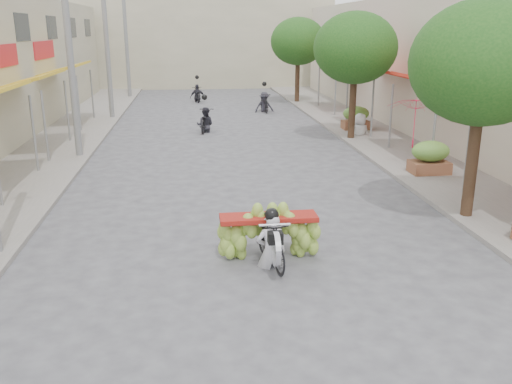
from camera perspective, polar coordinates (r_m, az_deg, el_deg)
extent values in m
plane|color=#57565B|center=(9.28, 2.08, -12.55)|extent=(120.00, 120.00, 0.00)
cube|color=gray|center=(24.10, -20.50, 5.03)|extent=(4.00, 60.00, 0.12)
cube|color=gray|center=(24.84, 12.84, 6.00)|extent=(4.00, 60.00, 0.12)
cylinder|color=slate|center=(18.76, -22.33, 5.52)|extent=(0.08, 0.08, 2.55)
cube|color=gold|center=(21.85, -22.72, 10.84)|extent=(1.77, 4.00, 0.53)
cylinder|color=slate|center=(20.09, -21.32, 6.31)|extent=(0.08, 0.08, 2.55)
cylinder|color=slate|center=(23.55, -19.25, 7.91)|extent=(0.08, 0.08, 2.55)
cube|color=red|center=(22.05, -25.23, 12.82)|extent=(0.10, 3.50, 0.80)
cube|color=gold|center=(27.66, -19.45, 12.17)|extent=(1.77, 4.00, 0.53)
cylinder|color=slate|center=(25.88, -18.17, 8.74)|extent=(0.08, 0.08, 2.55)
cylinder|color=slate|center=(29.40, -16.86, 9.73)|extent=(0.08, 0.08, 2.55)
cube|color=red|center=(27.82, -21.44, 13.76)|extent=(0.10, 3.50, 0.80)
cube|color=#1E2328|center=(24.91, -23.44, 15.63)|extent=(0.08, 2.00, 1.10)
cube|color=#1E2328|center=(29.75, -20.75, 15.89)|extent=(0.08, 2.00, 1.10)
cube|color=#1E2328|center=(34.64, -18.81, 16.06)|extent=(0.08, 2.00, 1.10)
cube|color=#1E2328|center=(39.56, -17.35, 16.18)|extent=(0.08, 2.00, 1.10)
cube|color=beige|center=(25.73, 24.83, 11.87)|extent=(8.00, 40.00, 6.00)
cylinder|color=slate|center=(16.15, 21.40, 3.97)|extent=(0.08, 0.08, 2.55)
cube|color=red|center=(19.93, 18.48, 10.81)|extent=(1.77, 4.20, 0.53)
cylinder|color=slate|center=(18.08, 18.19, 5.56)|extent=(0.08, 0.08, 2.55)
cylinder|color=slate|center=(21.53, 14.01, 7.59)|extent=(0.08, 0.08, 2.55)
cube|color=red|center=(25.48, 12.75, 12.38)|extent=(1.77, 4.20, 0.53)
cylinder|color=slate|center=(23.58, 12.14, 8.48)|extent=(0.08, 0.08, 2.55)
cylinder|color=slate|center=(27.17, 9.57, 9.68)|extent=(0.08, 0.08, 2.55)
cube|color=red|center=(31.19, 9.06, 13.32)|extent=(1.77, 4.20, 0.53)
cylinder|color=slate|center=(29.27, 8.36, 10.23)|extent=(0.08, 0.08, 2.55)
cylinder|color=slate|center=(32.93, 6.64, 11.01)|extent=(0.08, 0.08, 2.55)
cube|color=#AFA88B|center=(46.01, -5.43, 15.45)|extent=(20.00, 6.00, 7.00)
cylinder|color=slate|center=(20.41, -19.09, 14.40)|extent=(0.24, 0.24, 8.00)
cylinder|color=slate|center=(29.28, -15.47, 15.17)|extent=(0.24, 0.24, 8.00)
cylinder|color=slate|center=(38.21, -13.52, 15.56)|extent=(0.24, 0.24, 8.00)
cylinder|color=#3A2719|center=(14.03, 21.85, 3.48)|extent=(0.28, 0.28, 3.20)
ellipsoid|color=#225017|center=(13.74, 22.86, 12.43)|extent=(3.40, 3.40, 2.90)
cylinder|color=#3A2719|center=(23.16, 10.13, 9.26)|extent=(0.28, 0.28, 3.20)
ellipsoid|color=#225017|center=(22.99, 10.42, 14.70)|extent=(3.40, 3.40, 2.90)
cylinder|color=#3A2719|center=(34.76, 4.37, 11.91)|extent=(0.28, 0.28, 3.20)
ellipsoid|color=#225017|center=(34.64, 4.46, 15.54)|extent=(3.40, 3.40, 2.90)
cube|color=brown|center=(18.14, 17.78, 2.69)|extent=(1.20, 0.80, 0.50)
ellipsoid|color=#5E9036|center=(18.01, 17.94, 4.48)|extent=(1.20, 0.88, 0.66)
cube|color=brown|center=(25.47, 10.44, 7.11)|extent=(1.20, 0.80, 0.50)
ellipsoid|color=#5E9036|center=(25.38, 10.51, 8.40)|extent=(1.20, 0.88, 0.66)
imported|color=black|center=(10.77, 1.58, -5.22)|extent=(0.77, 1.78, 1.01)
cylinder|color=silver|center=(10.14, 2.12, -5.99)|extent=(0.10, 0.66, 0.66)
cube|color=black|center=(10.16, 2.04, -4.84)|extent=(0.28, 0.22, 0.22)
cylinder|color=silver|center=(10.17, 1.97, -3.48)|extent=(0.60, 0.05, 0.05)
cube|color=maroon|center=(10.96, 1.33, -2.73)|extent=(1.97, 0.55, 0.10)
imported|color=silver|center=(10.51, 1.65, -2.22)|extent=(0.59, 0.44, 1.64)
sphere|color=black|center=(10.25, 1.71, 1.90)|extent=(0.28, 0.28, 0.28)
imported|color=red|center=(18.37, 16.61, 9.53)|extent=(1.89, 1.89, 1.67)
imported|color=silver|center=(24.03, 10.97, 8.14)|extent=(1.00, 0.70, 1.85)
imported|color=black|center=(25.05, -5.39, 7.45)|extent=(1.00, 1.86, 0.99)
imported|color=#2B2A33|center=(24.96, -5.43, 8.87)|extent=(0.87, 0.63, 1.65)
sphere|color=black|center=(24.90, -5.45, 9.91)|extent=(0.26, 0.26, 0.26)
imported|color=black|center=(31.00, 0.88, 9.42)|extent=(0.70, 1.92, 1.10)
imported|color=#2B2A33|center=(30.93, 0.88, 10.47)|extent=(1.10, 0.64, 1.65)
sphere|color=black|center=(30.88, 0.89, 11.31)|extent=(0.26, 0.26, 0.26)
imported|color=black|center=(35.57, -6.17, 10.13)|extent=(0.71, 1.66, 0.91)
imported|color=#2B2A33|center=(35.50, -6.21, 11.20)|extent=(1.00, 0.61, 1.65)
sphere|color=black|center=(35.46, -6.23, 11.93)|extent=(0.26, 0.26, 0.26)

